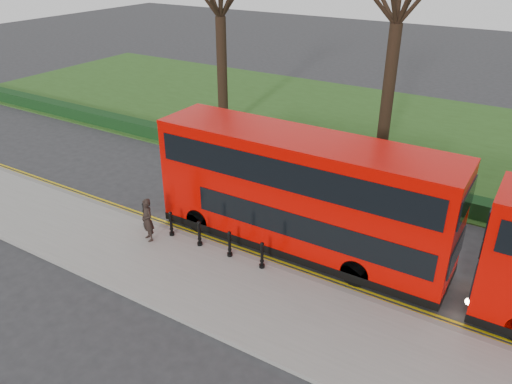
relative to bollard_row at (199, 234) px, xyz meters
The scene contains 10 objects.
ground 1.91m from the bollard_row, 48.92° to the left, with size 120.00×120.00×0.00m, color #28282B.
pavement 2.11m from the bollard_row, 54.50° to the right, with size 60.00×4.00×0.15m, color gray.
kerb 1.36m from the bollard_row, 16.56° to the left, with size 60.00×0.25×0.16m, color slate.
grass_verge 16.40m from the bollard_row, 85.88° to the left, with size 60.00×18.00×0.06m, color #2A4D19.
hedge 8.24m from the bollard_row, 81.78° to the left, with size 60.00×0.90×0.80m, color black.
yellow_line_outer 1.49m from the bollard_row, 28.91° to the left, with size 60.00×0.10×0.01m, color yellow.
yellow_line_inner 1.59m from the bollard_row, 35.84° to the left, with size 60.00×0.10×0.01m, color yellow.
bollard_row is the anchor object (origin of this frame).
bus_lead 4.11m from the bollard_row, 34.16° to the left, with size 11.23×2.58×4.47m.
pedestrian 2.08m from the bollard_row, 159.71° to the right, with size 0.64×0.42×1.75m, color black.
Camera 1 is at (9.11, -13.93, 10.62)m, focal length 35.00 mm.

